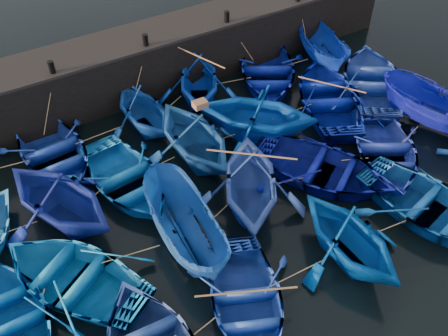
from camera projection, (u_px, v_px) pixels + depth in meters
ground at (272, 239)px, 16.99m from camera, size 120.00×120.00×0.00m
quay_wall at (141, 63)px, 22.58m from camera, size 26.00×2.50×2.50m
quay_top at (137, 37)px, 21.67m from camera, size 26.00×2.50×0.12m
bollard_1 at (51, 67)px, 19.41m from camera, size 0.24×0.24×0.50m
bollard_2 at (145, 40)px, 20.90m from camera, size 0.24×0.24×0.50m
bollard_3 at (227, 17)px, 22.38m from camera, size 0.24×0.24×0.50m
boat_1 at (53, 152)px, 19.35m from camera, size 3.96×5.30×1.05m
boat_2 at (142, 109)px, 20.49m from camera, size 3.61×4.11×2.06m
boat_3 at (198, 79)px, 21.89m from camera, size 5.27×5.52×2.26m
boat_4 at (267, 72)px, 23.32m from camera, size 6.14×6.65×1.13m
boat_5 at (323, 49)px, 24.25m from camera, size 2.81×4.68×1.70m
boat_7 at (58, 197)px, 16.67m from camera, size 5.70×6.03×2.51m
boat_8 at (126, 179)px, 18.31m from camera, size 4.02×5.28×1.03m
boat_9 at (194, 135)px, 18.98m from camera, size 4.16×4.79×2.47m
boat_10 at (256, 112)px, 19.94m from camera, size 6.43×6.40×2.57m
boat_11 at (330, 96)px, 21.89m from camera, size 6.14×6.86×1.17m
boat_12 at (373, 80)px, 22.77m from camera, size 6.69×7.06×1.19m
boat_13 at (11, 316)px, 14.37m from camera, size 3.29×4.60×0.95m
boat_14 at (74, 276)px, 15.29m from camera, size 5.88×6.35×1.07m
boat_15 at (184, 227)px, 16.17m from camera, size 2.11×4.93×1.87m
boat_16 at (250, 181)px, 17.23m from camera, size 5.85×6.08×2.47m
boat_17 at (323, 169)px, 18.64m from camera, size 6.11×6.64×1.12m
boat_18 at (385, 151)px, 19.44m from camera, size 5.54×6.02×1.02m
boat_19 at (437, 111)px, 20.49m from camera, size 3.67×5.41×1.96m
boat_22 at (246, 301)px, 14.73m from camera, size 4.85×5.54×0.96m
boat_23 at (350, 237)px, 15.66m from camera, size 3.75×4.31×2.22m
boat_24 at (432, 207)px, 17.27m from camera, size 4.96×6.12×1.12m
wooden_crate at (200, 104)px, 18.15m from camera, size 0.51×0.37×0.25m
mooring_ropes at (196, 141)px, 19.31m from camera, size 18.08×11.61×2.10m
loose_oars at (258, 133)px, 18.32m from camera, size 10.88×12.08×1.57m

